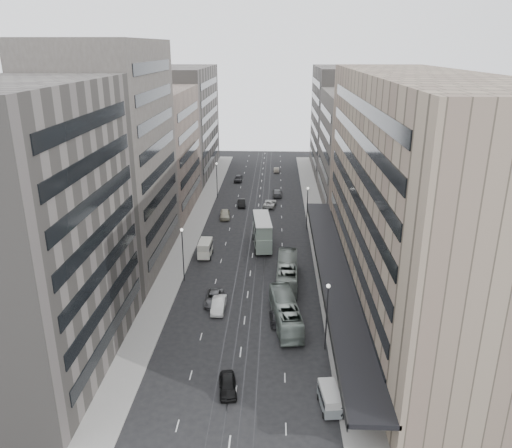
% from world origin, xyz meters
% --- Properties ---
extents(ground, '(220.00, 220.00, 0.00)m').
position_xyz_m(ground, '(0.00, 0.00, 0.00)').
color(ground, black).
rests_on(ground, ground).
extents(sidewalk_right, '(4.00, 125.00, 0.15)m').
position_xyz_m(sidewalk_right, '(12.00, 37.50, 0.07)').
color(sidewalk_right, gray).
rests_on(sidewalk_right, ground).
extents(sidewalk_left, '(4.00, 125.00, 0.15)m').
position_xyz_m(sidewalk_left, '(-12.00, 37.50, 0.07)').
color(sidewalk_left, gray).
rests_on(sidewalk_left, ground).
extents(department_store, '(19.20, 60.00, 30.00)m').
position_xyz_m(department_store, '(21.45, 8.00, 14.95)').
color(department_store, gray).
rests_on(department_store, ground).
extents(building_right_mid, '(15.00, 28.00, 24.00)m').
position_xyz_m(building_right_mid, '(21.50, 52.00, 12.00)').
color(building_right_mid, '#47433E').
rests_on(building_right_mid, ground).
extents(building_right_far, '(15.00, 32.00, 28.00)m').
position_xyz_m(building_right_far, '(21.50, 82.00, 14.00)').
color(building_right_far, '#635E59').
rests_on(building_right_far, ground).
extents(building_left_a, '(15.00, 28.00, 30.00)m').
position_xyz_m(building_left_a, '(-21.50, -8.00, 15.00)').
color(building_left_a, '#635E59').
rests_on(building_left_a, ground).
extents(building_left_b, '(15.00, 26.00, 34.00)m').
position_xyz_m(building_left_b, '(-21.50, 19.00, 17.00)').
color(building_left_b, '#47433E').
rests_on(building_left_b, ground).
extents(building_left_c, '(15.00, 28.00, 25.00)m').
position_xyz_m(building_left_c, '(-21.50, 46.00, 12.50)').
color(building_left_c, '#7B6B60').
rests_on(building_left_c, ground).
extents(building_left_d, '(15.00, 38.00, 28.00)m').
position_xyz_m(building_left_d, '(-21.50, 79.00, 14.00)').
color(building_left_d, '#635E59').
rests_on(building_left_d, ground).
extents(lamp_right_near, '(0.44, 0.44, 8.32)m').
position_xyz_m(lamp_right_near, '(9.70, -5.00, 5.20)').
color(lamp_right_near, '#262628').
rests_on(lamp_right_near, ground).
extents(lamp_right_far, '(0.44, 0.44, 8.32)m').
position_xyz_m(lamp_right_far, '(9.70, 35.00, 5.20)').
color(lamp_right_far, '#262628').
rests_on(lamp_right_far, ground).
extents(lamp_left_near, '(0.44, 0.44, 8.32)m').
position_xyz_m(lamp_left_near, '(-9.70, 12.00, 5.20)').
color(lamp_left_near, '#262628').
rests_on(lamp_left_near, ground).
extents(lamp_left_far, '(0.44, 0.44, 8.32)m').
position_xyz_m(lamp_left_far, '(-9.70, 55.00, 5.20)').
color(lamp_left_far, '#262628').
rests_on(lamp_left_far, ground).
extents(bus_near, '(4.30, 12.05, 3.28)m').
position_xyz_m(bus_near, '(5.20, 0.47, 1.64)').
color(bus_near, gray).
rests_on(bus_near, ground).
extents(bus_far, '(3.30, 12.45, 3.44)m').
position_xyz_m(bus_far, '(5.60, 12.09, 1.72)').
color(bus_far, '#8F9A91').
rests_on(bus_far, ground).
extents(double_decker, '(3.78, 9.91, 5.30)m').
position_xyz_m(double_decker, '(1.50, 25.83, 2.86)').
color(double_decker, gray).
rests_on(double_decker, ground).
extents(vw_microbus, '(2.17, 4.10, 2.12)m').
position_xyz_m(vw_microbus, '(9.20, -15.01, 1.18)').
color(vw_microbus, slate).
rests_on(vw_microbus, ground).
extents(panel_van, '(2.21, 4.43, 2.78)m').
position_xyz_m(panel_van, '(-7.78, 21.11, 1.53)').
color(panel_van, white).
rests_on(panel_van, ground).
extents(sedan_0, '(2.28, 4.49, 1.47)m').
position_xyz_m(sedan_0, '(-0.82, -12.92, 0.73)').
color(sedan_0, black).
rests_on(sedan_0, ground).
extents(sedan_1, '(1.70, 4.79, 1.58)m').
position_xyz_m(sedan_1, '(-3.59, 3.47, 0.79)').
color(sedan_1, silver).
rests_on(sedan_1, ground).
extents(sedan_2, '(2.37, 5.07, 1.40)m').
position_xyz_m(sedan_2, '(-4.45, 5.45, 0.70)').
color(sedan_2, '#545456').
rests_on(sedan_2, ground).
extents(sedan_3, '(2.11, 4.66, 1.32)m').
position_xyz_m(sedan_3, '(4.14, 0.89, 0.66)').
color(sedan_3, '#28282B').
rests_on(sedan_3, ground).
extents(sedan_4, '(2.42, 5.10, 1.68)m').
position_xyz_m(sedan_4, '(-6.51, 40.83, 0.84)').
color(sedan_4, '#A8A28B').
rests_on(sedan_4, ground).
extents(sedan_5, '(2.11, 4.74, 1.51)m').
position_xyz_m(sedan_5, '(-3.73, 48.94, 0.76)').
color(sedan_5, black).
rests_on(sedan_5, ground).
extents(sedan_6, '(3.11, 5.65, 1.50)m').
position_xyz_m(sedan_6, '(2.47, 49.03, 0.75)').
color(sedan_6, silver).
rests_on(sedan_6, ground).
extents(sedan_7, '(2.20, 5.36, 1.55)m').
position_xyz_m(sedan_7, '(4.04, 57.32, 0.78)').
color(sedan_7, slate).
rests_on(sedan_7, ground).
extents(sedan_8, '(2.07, 4.85, 1.63)m').
position_xyz_m(sedan_8, '(-5.97, 70.20, 0.82)').
color(sedan_8, black).
rests_on(sedan_8, ground).
extents(sedan_9, '(1.46, 4.10, 1.35)m').
position_xyz_m(sedan_9, '(3.82, 80.87, 0.67)').
color(sedan_9, gray).
rests_on(sedan_9, ground).
extents(pedestrian, '(0.77, 0.62, 1.82)m').
position_xyz_m(pedestrian, '(10.20, -16.71, 1.06)').
color(pedestrian, black).
rests_on(pedestrian, sidewalk_right).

